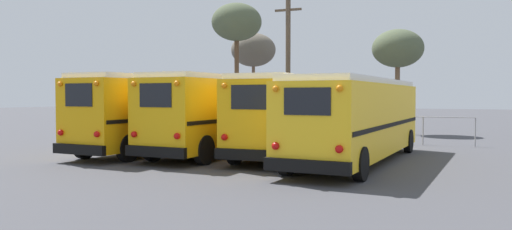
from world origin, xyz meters
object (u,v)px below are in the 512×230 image
object	(u,v)px
school_bus_2	(293,113)
utility_pole	(288,62)
school_bus_0	(167,110)
bare_tree_1	(398,49)
school_bus_1	(226,111)
bare_tree_0	(237,23)
school_bus_3	(358,117)
bare_tree_2	(253,50)

from	to	relation	value
school_bus_2	utility_pole	distance (m)	12.38
school_bus_0	bare_tree_1	world-z (taller)	bare_tree_1
utility_pole	school_bus_1	bearing A→B (deg)	-83.22
school_bus_2	bare_tree_1	size ratio (longest dim) A/B	1.46
bare_tree_1	utility_pole	bearing A→B (deg)	-160.94
utility_pole	school_bus_0	bearing A→B (deg)	-97.35
school_bus_1	bare_tree_0	xyz separation A→B (m)	(-6.33, 14.23, 5.99)
school_bus_3	utility_pole	bearing A→B (deg)	120.23
school_bus_1	school_bus_2	bearing A→B (deg)	8.32
school_bus_0	school_bus_1	size ratio (longest dim) A/B	1.06
utility_pole	bare_tree_2	distance (m)	11.20
school_bus_2	utility_pole	size ratio (longest dim) A/B	1.07
utility_pole	bare_tree_0	xyz separation A→B (m)	(-4.95, 2.57, 3.10)
school_bus_2	bare_tree_0	size ratio (longest dim) A/B	1.05
school_bus_0	utility_pole	distance (m)	12.22
school_bus_3	bare_tree_0	distance (m)	20.18
bare_tree_1	school_bus_0	bearing A→B (deg)	-120.05
school_bus_0	bare_tree_2	bearing A→B (deg)	103.33
school_bus_3	utility_pole	size ratio (longest dim) A/B	1.20
school_bus_0	school_bus_2	xyz separation A→B (m)	(5.81, 0.54, -0.05)
school_bus_3	bare_tree_1	distance (m)	15.12
school_bus_0	bare_tree_1	size ratio (longest dim) A/B	1.58
school_bus_1	bare_tree_2	xyz separation A→B (m)	(-7.83, 20.67, 4.60)
school_bus_1	school_bus_3	world-z (taller)	school_bus_1
school_bus_2	utility_pole	bearing A→B (deg)	110.90
school_bus_2	bare_tree_2	bearing A→B (deg)	117.93
school_bus_0	bare_tree_1	xyz separation A→B (m)	(8.13, 14.06, 3.63)
bare_tree_1	bare_tree_2	world-z (taller)	bare_tree_2
school_bus_1	utility_pole	bearing A→B (deg)	96.78
bare_tree_0	bare_tree_2	bearing A→B (deg)	103.08
school_bus_1	bare_tree_2	world-z (taller)	bare_tree_2
school_bus_1	school_bus_2	world-z (taller)	school_bus_1
school_bus_1	utility_pole	world-z (taller)	utility_pole
school_bus_1	bare_tree_0	bearing A→B (deg)	113.99
bare_tree_2	school_bus_2	bearing A→B (deg)	-62.07
bare_tree_1	bare_tree_2	bearing A→B (deg)	152.76
utility_pole	bare_tree_1	world-z (taller)	utility_pole
school_bus_0	utility_pole	world-z (taller)	utility_pole
school_bus_2	school_bus_1	bearing A→B (deg)	-171.68
school_bus_1	school_bus_2	distance (m)	2.94
bare_tree_0	utility_pole	bearing A→B (deg)	-27.48
school_bus_0	school_bus_3	world-z (taller)	school_bus_0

